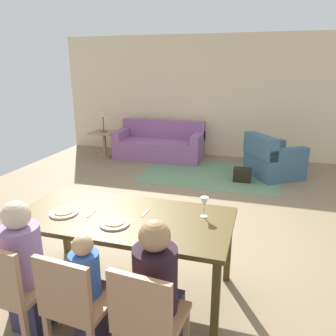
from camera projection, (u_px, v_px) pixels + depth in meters
The scene contains 22 objects.
ground_plane at pixel (183, 211), 4.83m from camera, with size 7.50×6.48×0.02m, color #816D50.
back_wall at pixel (219, 97), 7.44m from camera, with size 7.50×0.10×2.70m, color beige.
dining_table at pixel (124, 222), 2.95m from camera, with size 1.92×0.93×0.76m.
plate_near_man at pixel (64, 213), 2.96m from camera, with size 0.25×0.25×0.02m, color silver.
pizza_near_man at pixel (64, 211), 2.95m from camera, with size 0.17×0.17×0.01m, color gold.
plate_near_child at pixel (115, 224), 2.76m from camera, with size 0.25×0.25×0.02m, color silver.
pizza_near_child at pixel (114, 222), 2.76m from camera, with size 0.17×0.17×0.01m, color gold.
wine_glass at pixel (204, 203), 2.87m from camera, with size 0.07×0.07×0.19m.
fork at pixel (92, 214), 2.96m from camera, with size 0.02×0.15×0.01m, color silver.
knife at pixel (145, 213), 2.97m from camera, with size 0.01×0.17×0.01m, color silver.
dining_chair_man at pixel (11, 287), 2.40m from camera, with size 0.45×0.45×0.87m.
person_man at pixel (28, 271), 2.55m from camera, with size 0.30×0.41×1.11m.
dining_chair_child at pixel (75, 301), 2.26m from camera, with size 0.45×0.45×0.87m.
person_child at pixel (89, 293), 2.43m from camera, with size 0.22×0.30×0.92m.
dining_chair_woman at pixel (148, 317), 2.11m from camera, with size 0.46×0.46×0.87m.
person_woman at pixel (158, 297), 2.26m from camera, with size 0.30×0.41×1.11m.
area_rug at pixel (210, 173), 6.48m from camera, with size 2.60×1.80×0.01m, color #5F825F.
couch at pixel (160, 145), 7.53m from camera, with size 1.97×0.86×0.82m.
armchair at pixel (272, 160), 6.23m from camera, with size 1.19×1.19×0.82m.
side_table at pixel (104, 140), 7.62m from camera, with size 0.56×0.56×0.58m.
table_lamp at pixel (103, 113), 7.43m from camera, with size 0.26×0.26×0.54m.
handbag at pixel (242, 175), 5.99m from camera, with size 0.32×0.16×0.26m, color black.
Camera 1 is at (1.04, -3.66, 2.04)m, focal length 35.19 mm.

